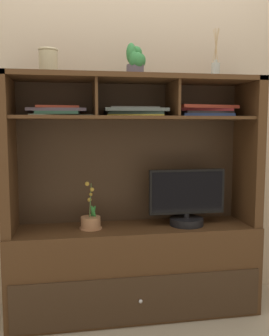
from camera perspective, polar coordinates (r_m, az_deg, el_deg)
name	(u,v)px	position (r m, az deg, el deg)	size (l,w,h in m)	color
floor_plane	(134,312)	(2.68, 0.00, -21.30)	(6.00, 6.00, 0.02)	#A69B85
back_wall	(129,103)	(2.61, -0.88, 9.96)	(6.00, 0.02, 2.80)	#BCA98F
media_console	(134,242)	(2.50, -0.03, -11.29)	(1.63, 0.44, 1.55)	#462C17
tv_monitor	(187,201)	(2.48, 8.06, -5.13)	(0.51, 0.22, 0.37)	black
potted_orchid	(91,221)	(2.41, -6.77, -8.19)	(0.15, 0.15, 0.31)	#A87550
magazine_stack_left	(58,111)	(2.39, -11.72, 8.59)	(0.41, 0.22, 0.06)	gray
magazine_stack_centre	(135,112)	(2.40, 0.11, 8.68)	(0.41, 0.26, 0.06)	gold
magazine_stack_right	(204,111)	(2.56, 10.72, 8.62)	(0.43, 0.28, 0.08)	navy
diffuser_bottle	(216,69)	(2.53, 12.40, 14.70)	(0.06, 0.06, 0.31)	#B0B6AD
potted_succulent	(135,61)	(2.38, 0.09, 16.19)	(0.13, 0.13, 0.20)	#4E4753
ceramic_vase	(48,61)	(2.37, -13.15, 15.76)	(0.12, 0.12, 0.15)	tan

